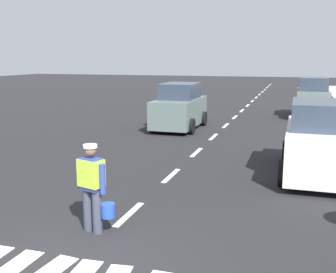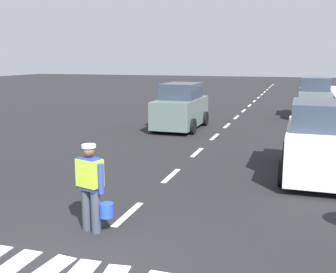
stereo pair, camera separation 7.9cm
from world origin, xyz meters
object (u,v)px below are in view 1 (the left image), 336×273
Objects in this scene: car_parked_far at (312,99)px; car_parked_curbside at (321,142)px; car_oncoming_lead at (180,108)px; road_worker at (93,184)px.

car_parked_far is 0.97× the size of car_parked_curbside.
car_oncoming_lead is (-5.92, -5.66, -0.05)m from car_parked_far.
car_parked_curbside is (-0.12, -11.97, -0.05)m from car_parked_far.
car_oncoming_lead is at bearing 132.56° from car_parked_curbside.
car_parked_far reaches higher than car_parked_curbside.
car_parked_curbside is (4.19, 5.22, 0.03)m from road_worker.
car_parked_far is 11.97m from car_parked_curbside.
car_parked_curbside is at bearing -47.44° from car_oncoming_lead.
car_parked_curbside is at bearing 51.29° from road_worker.
road_worker is 0.40× the size of car_parked_curbside.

